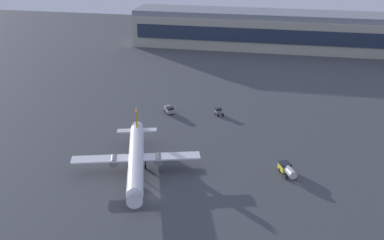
{
  "coord_description": "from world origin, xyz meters",
  "views": [
    {
      "loc": [
        27.2,
        -87.92,
        54.06
      ],
      "look_at": [
        1.23,
        34.59,
        4.0
      ],
      "focal_mm": 46.8,
      "sensor_mm": 36.0,
      "label": 1
    }
  ],
  "objects": [
    {
      "name": "ground_plane",
      "position": [
        0.0,
        0.0,
        0.0
      ],
      "size": [
        416.0,
        416.0,
        0.0
      ],
      "primitive_type": "plane",
      "color": "#424449"
    },
    {
      "name": "terminal_building",
      "position": [
        22.36,
        138.55,
        8.09
      ],
      "size": [
        137.75,
        22.4,
        16.4
      ],
      "color": "#B2AD99",
      "rests_on": "ground"
    },
    {
      "name": "airplane_near_gate",
      "position": [
        -6.57,
        9.82,
        3.67
      ],
      "size": [
        29.13,
        37.07,
        9.72
      ],
      "rotation": [
        0.0,
        0.0,
        3.44
      ],
      "color": "white",
      "rests_on": "ground"
    },
    {
      "name": "baggage_tractor",
      "position": [
        -8.78,
        48.46,
        1.18
      ],
      "size": [
        3.94,
        4.53,
        2.25
      ],
      "rotation": [
        0.0,
        0.0,
        3.74
      ],
      "color": "gray",
      "rests_on": "ground"
    },
    {
      "name": "fuel_truck",
      "position": [
        27.45,
        15.94,
        1.37
      ],
      "size": [
        4.53,
        6.6,
        2.35
      ],
      "rotation": [
        0.0,
        0.0,
        0.43
      ],
      "color": "yellow",
      "rests_on": "ground"
    },
    {
      "name": "pushback_tug",
      "position": [
        5.96,
        50.3,
        1.07
      ],
      "size": [
        3.12,
        3.56,
        2.05
      ],
      "rotation": [
        0.0,
        0.0,
        0.54
      ],
      "color": "gray",
      "rests_on": "ground"
    }
  ]
}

